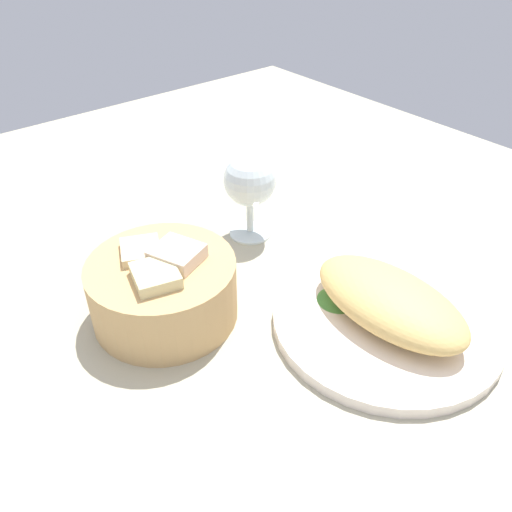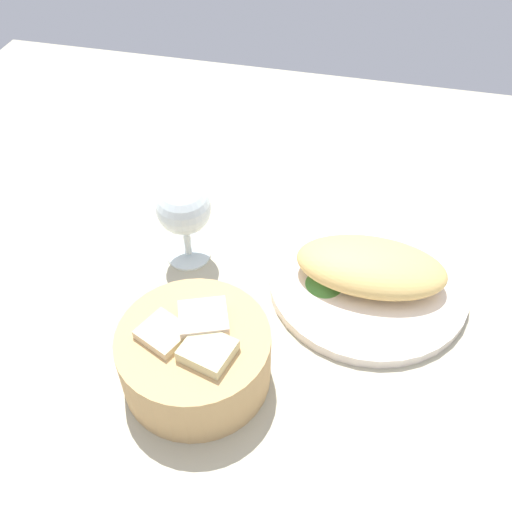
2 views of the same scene
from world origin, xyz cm
name	(u,v)px [view 2 (image 2 of 2)]	position (x,y,z in cm)	size (l,w,h in cm)	color
ground_plane	(240,360)	(0.00, 0.00, -1.00)	(140.00, 140.00, 2.00)	#AFA98E
plate	(368,282)	(-13.54, -14.40, 0.70)	(25.62, 25.62, 1.40)	white
omelette	(371,267)	(-13.54, -14.40, 3.70)	(19.01, 10.29, 4.60)	#DAB365
lettuce_garnish	(325,281)	(-8.11, -12.16, 2.03)	(4.89, 4.89, 1.26)	#438134
bread_basket	(195,355)	(3.91, 3.86, 4.04)	(16.61, 16.61, 9.03)	tan
wine_glass_near	(184,211)	(10.91, -14.40, 8.05)	(7.10, 7.10, 12.12)	silver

